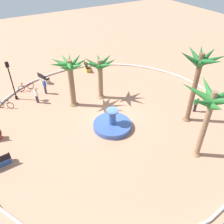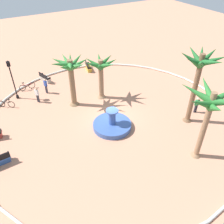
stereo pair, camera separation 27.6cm
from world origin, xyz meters
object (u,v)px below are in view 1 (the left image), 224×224
(palm_tree_near_fountain, at_px, (100,69))
(palm_tree_by_curb, at_px, (211,106))
(person_pedestrian_stroll, at_px, (196,103))
(bicycle_red_frame, at_px, (26,87))
(person_cyclist_photo, at_px, (45,86))
(bench_north, at_px, (87,68))
(bicycle_by_lamppost, at_px, (5,105))
(lamppost, at_px, (11,78))
(bench_west, at_px, (44,79))
(bench_east, at_px, (0,162))
(person_cyclist_helmet, at_px, (36,95))
(fountain, at_px, (112,125))
(palm_tree_mid_plaza, at_px, (199,68))
(palm_tree_far_side, at_px, (70,71))

(palm_tree_near_fountain, bearing_deg, palm_tree_by_curb, 102.49)
(palm_tree_near_fountain, distance_m, person_pedestrian_stroll, 9.60)
(bicycle_red_frame, height_order, person_cyclist_photo, person_cyclist_photo)
(bench_north, relative_size, bicycle_by_lamppost, 1.17)
(palm_tree_by_curb, bearing_deg, lamppost, -56.03)
(palm_tree_by_curb, height_order, bench_west, palm_tree_by_curb)
(bench_east, height_order, person_cyclist_helmet, person_cyclist_helmet)
(person_cyclist_helmet, relative_size, person_cyclist_photo, 0.97)
(bicycle_by_lamppost, height_order, person_cyclist_helmet, person_cyclist_helmet)
(palm_tree_by_curb, distance_m, bench_west, 18.66)
(bicycle_red_frame, bearing_deg, person_cyclist_helmet, 96.78)
(lamppost, distance_m, bicycle_red_frame, 2.75)
(bench_north, xyz_separation_m, person_cyclist_helmet, (7.41, 4.03, 0.57))
(bench_west, bearing_deg, fountain, 103.42)
(bench_north, bearing_deg, palm_tree_mid_plaza, 104.34)
(palm_tree_mid_plaza, relative_size, bench_east, 4.06)
(bicycle_by_lamppost, bearing_deg, person_cyclist_helmet, 167.91)
(bench_east, bearing_deg, palm_tree_mid_plaza, 169.29)
(lamppost, distance_m, person_pedestrian_stroll, 17.87)
(palm_tree_mid_plaza, relative_size, lamppost, 1.58)
(palm_tree_mid_plaza, xyz_separation_m, palm_tree_far_side, (7.93, -7.47, -1.43))
(fountain, relative_size, bench_east, 2.04)
(bicycle_by_lamppost, relative_size, person_cyclist_helmet, 0.87)
(person_cyclist_photo, bearing_deg, bicycle_red_frame, -47.41)
(lamppost, bearing_deg, person_cyclist_helmet, 133.30)
(palm_tree_far_side, xyz_separation_m, bicycle_by_lamppost, (5.89, -2.78, -3.33))
(palm_tree_near_fountain, bearing_deg, palm_tree_mid_plaza, 124.06)
(fountain, xyz_separation_m, bench_west, (2.62, -10.97, 0.06))
(palm_tree_far_side, bearing_deg, palm_tree_by_curb, 116.18)
(fountain, height_order, person_cyclist_photo, fountain)
(bicycle_red_frame, bearing_deg, palm_tree_by_curb, 118.37)
(palm_tree_mid_plaza, xyz_separation_m, bench_east, (15.58, -2.95, -4.79))
(lamppost, bearing_deg, palm_tree_near_fountain, 151.76)
(palm_tree_by_curb, distance_m, palm_tree_mid_plaza, 4.37)
(bench_west, xyz_separation_m, bicycle_red_frame, (2.23, 0.83, 0.04))
(fountain, relative_size, palm_tree_mid_plaza, 0.50)
(person_cyclist_helmet, bearing_deg, palm_tree_mid_plaza, 138.57)
(palm_tree_mid_plaza, distance_m, bicycle_red_frame, 17.59)
(bench_east, relative_size, person_pedestrian_stroll, 1.01)
(bicycle_by_lamppost, bearing_deg, palm_tree_by_curb, 129.37)
(lamppost, xyz_separation_m, person_cyclist_photo, (-2.93, 0.51, -1.52))
(palm_tree_mid_plaza, height_order, bench_east, palm_tree_mid_plaza)
(palm_tree_mid_plaza, relative_size, person_cyclist_photo, 3.94)
(palm_tree_near_fountain, distance_m, bench_east, 11.85)
(palm_tree_far_side, distance_m, lamppost, 6.22)
(bench_east, xyz_separation_m, lamppost, (-3.00, -8.46, 2.11))
(palm_tree_by_curb, height_order, bench_east, palm_tree_by_curb)
(bicycle_by_lamppost, bearing_deg, palm_tree_far_side, 154.74)
(palm_tree_near_fountain, height_order, palm_tree_far_side, palm_tree_far_side)
(bench_east, xyz_separation_m, bench_north, (-12.09, -10.71, 0.00))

